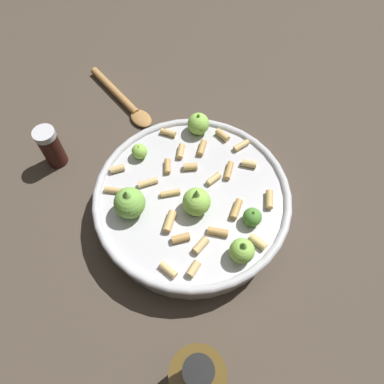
% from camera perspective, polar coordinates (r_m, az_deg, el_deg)
% --- Properties ---
extents(ground_plane, '(2.40, 2.40, 0.00)m').
position_cam_1_polar(ground_plane, '(0.63, -0.00, -2.99)').
color(ground_plane, '#42382D').
extents(cooking_pan, '(0.32, 0.32, 0.11)m').
position_cam_1_polar(cooking_pan, '(0.60, -0.07, -1.45)').
color(cooking_pan, '#B7B7BC').
rests_on(cooking_pan, ground).
extents(pepper_shaker, '(0.04, 0.04, 0.08)m').
position_cam_1_polar(pepper_shaker, '(0.69, -21.29, 6.61)').
color(pepper_shaker, '#33140F').
rests_on(pepper_shaker, ground).
extents(olive_oil_bottle, '(0.06, 0.06, 0.20)m').
position_cam_1_polar(olive_oil_bottle, '(0.48, 0.78, -27.28)').
color(olive_oil_bottle, '#4C3814').
rests_on(olive_oil_bottle, ground).
extents(wooden_spoon, '(0.08, 0.20, 0.02)m').
position_cam_1_polar(wooden_spoon, '(0.78, -10.72, 13.99)').
color(wooden_spoon, '#9E703D').
rests_on(wooden_spoon, ground).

